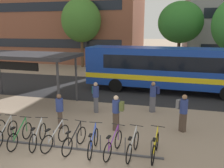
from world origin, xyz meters
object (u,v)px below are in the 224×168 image
object	(u,v)px
parked_bicycle_silver_1	(5,133)
commuter_navy_pack_4	(153,95)
commuter_grey_pack_3	(183,110)
parked_bicycle_yellow_9	(155,147)
city_bus	(169,68)
commuter_black_pack_2	(60,108)
parked_bicycle_purple_7	(113,145)
parked_bicycle_black_5	(75,140)
commuter_olive_pack_6	(117,110)
parked_bicycle_blue_6	(93,142)
parked_bicycle_silver_8	(133,146)
transit_shelter	(23,57)
street_tree_1	(81,20)
parked_bicycle_silver_3	(38,136)
parked_bicycle_silver_4	(56,138)
street_tree_2	(180,22)
commuter_teal_pack_0	(96,95)
parked_bicycle_green_2	(20,136)

from	to	relation	value
parked_bicycle_silver_1	commuter_navy_pack_4	size ratio (longest dim) A/B	1.00
commuter_grey_pack_3	parked_bicycle_yellow_9	bearing A→B (deg)	-68.83
city_bus	commuter_navy_pack_4	world-z (taller)	city_bus
commuter_black_pack_2	parked_bicycle_purple_7	bearing A→B (deg)	26.53
parked_bicycle_black_5	commuter_olive_pack_6	distance (m)	2.44
parked_bicycle_yellow_9	commuter_grey_pack_3	size ratio (longest dim) A/B	1.00
parked_bicycle_blue_6	parked_bicycle_purple_7	world-z (taller)	same
parked_bicycle_silver_8	transit_shelter	bearing A→B (deg)	64.51
commuter_olive_pack_6	street_tree_1	world-z (taller)	street_tree_1
parked_bicycle_silver_3	parked_bicycle_black_5	distance (m)	1.53
parked_bicycle_silver_4	commuter_black_pack_2	size ratio (longest dim) A/B	1.04
parked_bicycle_silver_1	commuter_olive_pack_6	size ratio (longest dim) A/B	1.04
parked_bicycle_blue_6	commuter_navy_pack_4	size ratio (longest dim) A/B	1.00
parked_bicycle_yellow_9	street_tree_2	size ratio (longest dim) A/B	0.24
street_tree_2	parked_bicycle_yellow_9	bearing A→B (deg)	-94.11
commuter_navy_pack_4	parked_bicycle_blue_6	bearing A→B (deg)	29.12
parked_bicycle_silver_3	parked_bicycle_blue_6	distance (m)	2.28
parked_bicycle_silver_8	parked_bicycle_yellow_9	xyz separation A→B (m)	(0.79, 0.12, 0.00)
parked_bicycle_blue_6	commuter_olive_pack_6	world-z (taller)	commuter_olive_pack_6
city_bus	parked_bicycle_silver_1	world-z (taller)	city_bus
commuter_black_pack_2	commuter_navy_pack_4	xyz separation A→B (m)	(4.06, 3.13, 0.05)
commuter_grey_pack_3	street_tree_1	xyz separation A→B (m)	(-10.83, 15.77, 4.44)
parked_bicycle_silver_8	commuter_teal_pack_0	xyz separation A→B (m)	(-2.69, 3.98, 0.60)
parked_bicycle_black_5	commuter_teal_pack_0	distance (m)	4.14
city_bus	parked_bicycle_purple_7	bearing A→B (deg)	81.04
parked_bicycle_silver_1	city_bus	bearing A→B (deg)	-38.74
parked_bicycle_black_5	parked_bicycle_silver_3	bearing A→B (deg)	100.14
commuter_black_pack_2	parked_bicycle_silver_1	bearing A→B (deg)	-72.82
parked_bicycle_black_5	parked_bicycle_yellow_9	xyz separation A→B (m)	(3.02, 0.20, 0.00)
parked_bicycle_silver_8	commuter_olive_pack_6	xyz separation A→B (m)	(-1.04, 1.97, 0.57)
parked_bicycle_silver_4	commuter_grey_pack_3	bearing A→B (deg)	-49.82
commuter_black_pack_2	parked_bicycle_yellow_9	bearing A→B (deg)	37.74
commuter_navy_pack_4	street_tree_1	xyz separation A→B (m)	(-9.39, 13.59, 4.44)
parked_bicycle_silver_4	commuter_teal_pack_0	size ratio (longest dim) A/B	0.99
parked_bicycle_blue_6	parked_bicycle_purple_7	xyz separation A→B (m)	(0.76, 0.01, 0.00)
parked_bicycle_silver_8	street_tree_2	size ratio (longest dim) A/B	0.24
parked_bicycle_silver_4	commuter_grey_pack_3	size ratio (longest dim) A/B	0.98
parked_bicycle_purple_7	parked_bicycle_silver_8	xyz separation A→B (m)	(0.71, 0.07, 0.00)
parked_bicycle_silver_3	commuter_navy_pack_4	bearing A→B (deg)	-50.22
transit_shelter	parked_bicycle_green_2	bearing A→B (deg)	-55.66
city_bus	transit_shelter	distance (m)	9.87
transit_shelter	street_tree_1	world-z (taller)	street_tree_1
parked_bicycle_silver_3	parked_bicycle_purple_7	distance (m)	3.04
parked_bicycle_green_2	parked_bicycle_silver_3	distance (m)	0.74
parked_bicycle_green_2	street_tree_1	size ratio (longest dim) A/B	0.22
parked_bicycle_black_5	parked_bicycle_blue_6	size ratio (longest dim) A/B	1.00
parked_bicycle_silver_1	street_tree_2	bearing A→B (deg)	-27.76
parked_bicycle_blue_6	commuter_black_pack_2	world-z (taller)	commuter_black_pack_2
city_bus	parked_bicycle_yellow_9	size ratio (longest dim) A/B	7.03
commuter_black_pack_2	city_bus	bearing A→B (deg)	114.30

